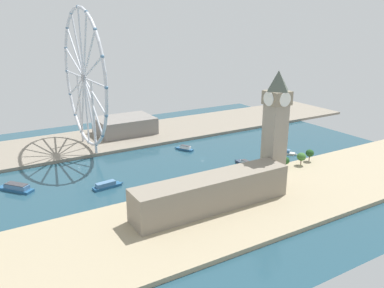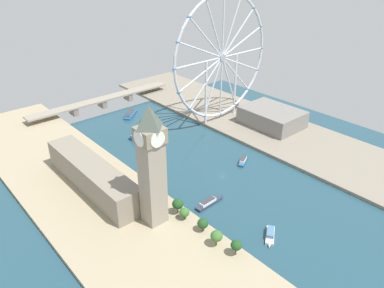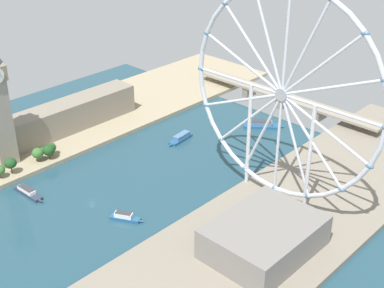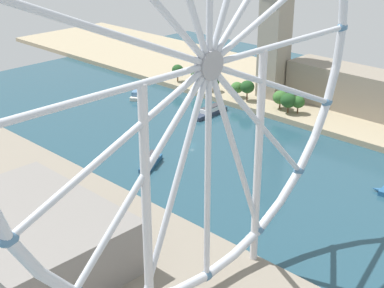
{
  "view_description": "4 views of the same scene",
  "coord_description": "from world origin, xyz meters",
  "px_view_note": "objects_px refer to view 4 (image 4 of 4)",
  "views": [
    {
      "loc": [
        -293.08,
        187.07,
        123.96
      ],
      "look_at": [
        13.59,
        3.61,
        10.93
      ],
      "focal_mm": 36.69,
      "sensor_mm": 36.0,
      "label": 1
    },
    {
      "loc": [
        -197.71,
        -186.83,
        172.37
      ],
      "look_at": [
        -8.59,
        30.02,
        21.37
      ],
      "focal_mm": 34.92,
      "sensor_mm": 36.0,
      "label": 2
    },
    {
      "loc": [
        243.21,
        -163.89,
        192.77
      ],
      "look_at": [
        3.1,
        88.73,
        9.34
      ],
      "focal_mm": 50.93,
      "sensor_mm": 36.0,
      "label": 3
    },
    {
      "loc": [
        183.83,
        178.64,
        110.03
      ],
      "look_at": [
        14.88,
        14.51,
        9.48
      ],
      "focal_mm": 53.84,
      "sensor_mm": 36.0,
      "label": 4
    }
  ],
  "objects_px": {
    "clock_tower": "(276,19)",
    "ferris_wheel": "(209,67)",
    "tour_boat_4": "(138,94)",
    "tour_boat_1": "(210,112)",
    "riverside_hall": "(28,238)",
    "tour_boat_2": "(151,161)"
  },
  "relations": [
    {
      "from": "tour_boat_1",
      "to": "riverside_hall",
      "type": "bearing_deg",
      "value": 18.23
    },
    {
      "from": "tour_boat_1",
      "to": "tour_boat_4",
      "type": "bearing_deg",
      "value": -86.0
    },
    {
      "from": "clock_tower",
      "to": "tour_boat_4",
      "type": "distance_m",
      "value": 92.5
    },
    {
      "from": "ferris_wheel",
      "to": "tour_boat_1",
      "type": "xyz_separation_m",
      "value": [
        -117.0,
        -106.05,
        -69.21
      ]
    },
    {
      "from": "clock_tower",
      "to": "riverside_hall",
      "type": "height_order",
      "value": "clock_tower"
    },
    {
      "from": "clock_tower",
      "to": "ferris_wheel",
      "type": "height_order",
      "value": "ferris_wheel"
    },
    {
      "from": "tour_boat_2",
      "to": "tour_boat_4",
      "type": "xyz_separation_m",
      "value": [
        -60.04,
        -78.22,
        -0.21
      ]
    },
    {
      "from": "tour_boat_2",
      "to": "tour_boat_1",
      "type": "bearing_deg",
      "value": 173.02
    },
    {
      "from": "ferris_wheel",
      "to": "riverside_hall",
      "type": "xyz_separation_m",
      "value": [
        28.91,
        -49.59,
        -59.19
      ]
    },
    {
      "from": "tour_boat_4",
      "to": "riverside_hall",
      "type": "bearing_deg",
      "value": -177.42
    },
    {
      "from": "clock_tower",
      "to": "tour_boat_1",
      "type": "height_order",
      "value": "clock_tower"
    },
    {
      "from": "clock_tower",
      "to": "riverside_hall",
      "type": "relative_size",
      "value": 1.41
    },
    {
      "from": "clock_tower",
      "to": "tour_boat_1",
      "type": "relative_size",
      "value": 3.01
    },
    {
      "from": "ferris_wheel",
      "to": "tour_boat_2",
      "type": "relative_size",
      "value": 6.52
    },
    {
      "from": "riverside_hall",
      "to": "tour_boat_1",
      "type": "relative_size",
      "value": 2.13
    },
    {
      "from": "riverside_hall",
      "to": "tour_boat_1",
      "type": "xyz_separation_m",
      "value": [
        -145.91,
        -56.45,
        -10.01
      ]
    },
    {
      "from": "ferris_wheel",
      "to": "tour_boat_4",
      "type": "height_order",
      "value": "ferris_wheel"
    },
    {
      "from": "clock_tower",
      "to": "ferris_wheel",
      "type": "relative_size",
      "value": 0.65
    },
    {
      "from": "riverside_hall",
      "to": "tour_boat_4",
      "type": "distance_m",
      "value": 177.58
    },
    {
      "from": "riverside_hall",
      "to": "tour_boat_2",
      "type": "relative_size",
      "value": 2.98
    },
    {
      "from": "clock_tower",
      "to": "tour_boat_2",
      "type": "height_order",
      "value": "clock_tower"
    },
    {
      "from": "tour_boat_1",
      "to": "ferris_wheel",
      "type": "bearing_deg",
      "value": 39.27
    }
  ]
}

